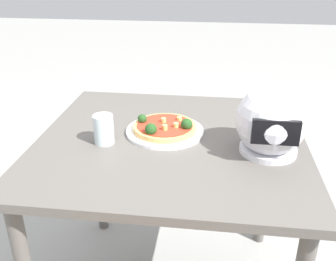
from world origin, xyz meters
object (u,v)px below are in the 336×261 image
pizza (165,127)px  dining_table (171,162)px  motorcycle_helmet (271,122)px  drinking_glass (104,129)px

pizza → dining_table: bearing=126.9°
motorcycle_helmet → drinking_glass: 0.56m
drinking_glass → pizza: bearing=-152.8°
motorcycle_helmet → dining_table: bearing=-10.5°
dining_table → pizza: 0.13m
motorcycle_helmet → drinking_glass: (0.56, 0.00, -0.06)m
pizza → drinking_glass: 0.23m
pizza → drinking_glass: (0.20, 0.10, 0.03)m
pizza → motorcycle_helmet: 0.38m
pizza → motorcycle_helmet: motorcycle_helmet is taller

